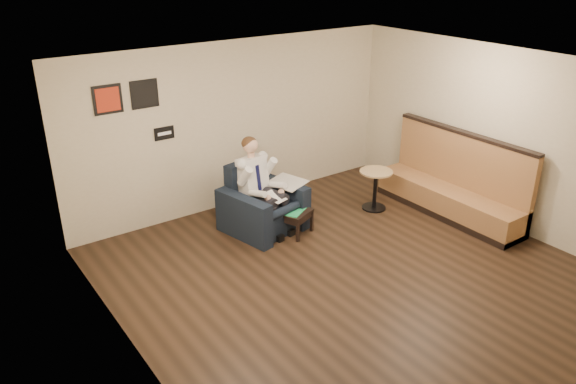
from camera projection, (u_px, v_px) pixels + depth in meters
ground at (352, 275)px, 7.71m from camera, size 6.00×6.00×0.00m
wall_back at (237, 125)px, 9.38m from camera, size 6.00×0.02×2.80m
wall_left at (131, 249)px, 5.55m from camera, size 0.02×6.00×2.80m
wall_right at (501, 138)px, 8.74m from camera, size 0.02×6.00×2.80m
ceiling at (363, 71)px, 6.58m from camera, size 6.00×6.00×0.02m
seating_sign at (164, 133)px, 8.64m from camera, size 0.32×0.02×0.20m
art_print_left at (108, 100)px, 7.95m from camera, size 0.42×0.03×0.42m
art_print_right at (144, 94)px, 8.24m from camera, size 0.42×0.03×0.42m
armchair at (263, 199)px, 8.76m from camera, size 1.27×1.27×1.03m
seated_man at (269, 190)px, 8.60m from camera, size 0.87×1.13×1.41m
lap_papers at (275, 197)px, 8.56m from camera, size 0.32×0.39×0.01m
newspaper at (287, 182)px, 8.91m from camera, size 0.58×0.66×0.01m
side_table at (293, 222)px, 8.77m from camera, size 0.61×0.61×0.39m
green_folder at (293, 211)px, 8.66m from camera, size 0.47×0.43×0.01m
coffee_mug at (293, 203)px, 8.84m from camera, size 0.09×0.09×0.08m
smartphone at (287, 207)px, 8.79m from camera, size 0.13×0.08×0.01m
banquette at (451, 176)px, 9.21m from camera, size 0.64×2.67×1.37m
cafe_table at (375, 190)px, 9.53m from camera, size 0.57×0.57×0.69m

